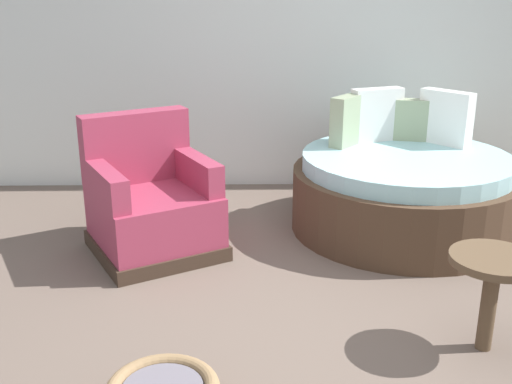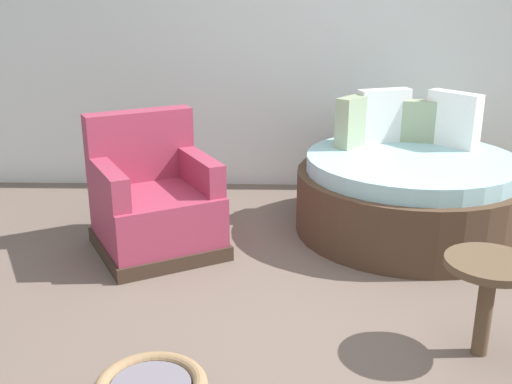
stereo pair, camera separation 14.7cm
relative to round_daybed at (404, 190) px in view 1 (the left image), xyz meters
name	(u,v)px [view 1 (the left image)]	position (x,y,z in m)	size (l,w,h in m)	color
ground_plane	(311,321)	(-0.83, -1.35, -0.32)	(8.00, 8.00, 0.02)	#66564C
back_wall	(286,24)	(-0.83, 1.15, 1.14)	(8.00, 0.12, 2.90)	silver
round_daybed	(404,190)	(0.00, 0.00, 0.00)	(1.68, 1.68, 1.00)	#473323
red_armchair	(151,205)	(-1.85, -0.37, 0.02)	(1.08, 1.08, 0.94)	#38281E
side_table	(493,273)	(0.03, -1.65, 0.12)	(0.44, 0.44, 0.52)	brown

